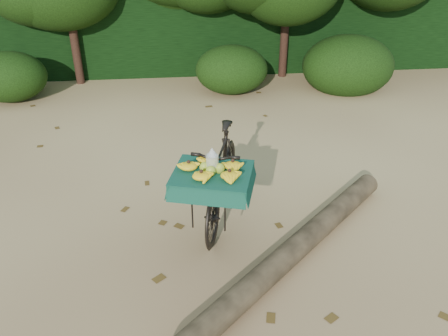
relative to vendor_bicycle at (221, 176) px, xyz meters
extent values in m
plane|color=tan|center=(-0.85, 0.20, -0.61)|extent=(80.00, 80.00, 0.00)
imported|color=black|center=(0.01, 0.02, -0.02)|extent=(1.07, 2.05, 1.18)
cube|color=black|center=(-0.16, -0.55, 0.36)|extent=(0.55, 0.62, 0.03)
cube|color=#16543D|center=(-0.16, -0.55, 0.38)|extent=(1.01, 0.92, 0.01)
ellipsoid|color=#95A928|center=(-0.08, -0.58, 0.44)|extent=(0.11, 0.09, 0.13)
ellipsoid|color=#95A928|center=(-0.14, -0.49, 0.44)|extent=(0.11, 0.09, 0.13)
ellipsoid|color=#95A928|center=(-0.24, -0.53, 0.44)|extent=(0.11, 0.09, 0.13)
ellipsoid|color=#95A928|center=(-0.18, -0.62, 0.44)|extent=(0.11, 0.09, 0.13)
cylinder|color=#EAE5C6|center=(-0.15, -0.54, 0.50)|extent=(0.14, 0.14, 0.18)
cylinder|color=brown|center=(0.73, -0.94, -0.47)|extent=(2.94, 2.84, 0.28)
cube|color=black|center=(-0.85, 6.50, 0.29)|extent=(26.00, 1.80, 1.80)
camera|label=1|loc=(-0.48, -5.03, 2.99)|focal=38.00mm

